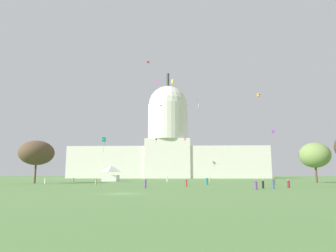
% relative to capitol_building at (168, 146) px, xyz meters
% --- Properties ---
extents(ground_plane, '(800.00, 800.00, 0.00)m').
position_rel_capitol_building_xyz_m(ground_plane, '(0.70, -151.90, -20.56)').
color(ground_plane, '#567F42').
extents(capitol_building, '(124.31, 25.64, 69.01)m').
position_rel_capitol_building_xyz_m(capitol_building, '(0.00, 0.00, 0.00)').
color(capitol_building, silver).
rests_on(capitol_building, ground_plane).
extents(event_tent, '(5.64, 7.10, 5.60)m').
position_rel_capitol_building_xyz_m(event_tent, '(-17.02, -83.23, -17.68)').
color(event_tent, white).
rests_on(event_tent, ground_plane).
extents(tree_west_near, '(12.39, 12.74, 11.70)m').
position_rel_capitol_building_xyz_m(tree_west_near, '(-31.65, -110.01, -12.25)').
color(tree_west_near, brown).
rests_on(tree_west_near, ground_plane).
extents(tree_east_near, '(11.31, 11.79, 11.73)m').
position_rel_capitol_building_xyz_m(tree_east_near, '(47.43, -101.29, -12.54)').
color(tree_east_near, brown).
rests_on(tree_east_near, ground_plane).
extents(person_white_mid_right, '(0.51, 0.51, 1.63)m').
position_rel_capitol_building_xyz_m(person_white_mid_right, '(3.75, -93.82, -19.83)').
color(person_white_mid_right, silver).
rests_on(person_white_mid_right, ground_plane).
extents(person_teal_front_center, '(0.61, 0.61, 1.78)m').
position_rel_capitol_building_xyz_m(person_teal_front_center, '(14.33, -117.32, -19.76)').
color(person_teal_front_center, '#1E757A').
rests_on(person_teal_front_center, ground_plane).
extents(person_grey_deep_crowd, '(0.43, 0.43, 1.49)m').
position_rel_capitol_building_xyz_m(person_grey_deep_crowd, '(-27.09, -92.84, -19.88)').
color(person_grey_deep_crowd, gray).
rests_on(person_grey_deep_crowd, ground_plane).
extents(person_purple_lawn_far_left, '(0.63, 0.63, 1.51)m').
position_rel_capitol_building_xyz_m(person_purple_lawn_far_left, '(20.03, -141.69, -19.89)').
color(person_purple_lawn_far_left, '#703D93').
rests_on(person_purple_lawn_far_left, ground_plane).
extents(person_purple_lawn_far_right, '(0.37, 0.37, 1.76)m').
position_rel_capitol_building_xyz_m(person_purple_lawn_far_right, '(1.72, -136.73, -19.75)').
color(person_purple_lawn_far_right, '#703D93').
rests_on(person_purple_lawn_far_right, ground_plane).
extents(person_white_back_right, '(0.53, 0.53, 1.51)m').
position_rel_capitol_building_xyz_m(person_white_back_right, '(-27.19, -113.40, -19.88)').
color(person_white_back_right, silver).
rests_on(person_white_back_right, ground_plane).
extents(person_tan_back_center, '(0.46, 0.46, 1.47)m').
position_rel_capitol_building_xyz_m(person_tan_back_center, '(17.21, -95.30, -19.88)').
color(person_tan_back_center, tan).
rests_on(person_tan_back_center, ground_plane).
extents(person_red_front_right, '(0.53, 0.53, 1.62)m').
position_rel_capitol_building_xyz_m(person_red_front_right, '(9.16, -129.97, -19.82)').
color(person_red_front_right, red).
rests_on(person_red_front_right, ground_plane).
extents(person_black_mid_left, '(0.41, 0.41, 1.54)m').
position_rel_capitol_building_xyz_m(person_black_mid_left, '(22.52, -136.66, -19.86)').
color(person_black_mid_left, black).
rests_on(person_black_mid_left, ground_plane).
extents(person_maroon_mid_center, '(0.54, 0.54, 1.55)m').
position_rel_capitol_building_xyz_m(person_maroon_mid_center, '(27.62, -134.71, -19.87)').
color(person_maroon_mid_center, maroon).
rests_on(person_maroon_mid_center, ground_plane).
extents(person_denim_front_left, '(0.53, 0.53, 1.72)m').
position_rel_capitol_building_xyz_m(person_denim_front_left, '(23.73, -138.49, -19.77)').
color(person_denim_front_left, '#3D5684').
rests_on(person_denim_front_left, ground_plane).
extents(person_olive_edge_east, '(0.62, 0.62, 1.65)m').
position_rel_capitol_building_xyz_m(person_olive_edge_east, '(30.38, -117.32, -19.82)').
color(person_olive_edge_east, olive).
rests_on(person_olive_edge_east, ground_plane).
extents(person_tan_near_tree_west, '(0.45, 0.45, 1.50)m').
position_rel_capitol_building_xyz_m(person_tan_near_tree_west, '(-12.08, -119.60, -19.87)').
color(person_tan_near_tree_west, tan).
rests_on(person_tan_near_tree_west, ground_plane).
extents(kite_pink_mid, '(1.28, 1.28, 4.16)m').
position_rel_capitol_building_xyz_m(kite_pink_mid, '(10.49, -20.88, 1.71)').
color(kite_pink_mid, pink).
extents(kite_orange_mid, '(1.17, 1.16, 0.99)m').
position_rel_capitol_building_xyz_m(kite_orange_mid, '(33.26, -96.51, 7.08)').
color(kite_orange_mid, orange).
extents(kite_violet_low, '(1.12, 1.08, 1.08)m').
position_rel_capitol_building_xyz_m(kite_violet_low, '(34.59, -105.06, -5.96)').
color(kite_violet_low, purple).
extents(kite_yellow_mid, '(0.68, 0.59, 3.33)m').
position_rel_capitol_building_xyz_m(kite_yellow_mid, '(5.45, -96.82, 11.71)').
color(kite_yellow_mid, yellow).
extents(kite_blue_mid, '(1.14, 1.24, 1.94)m').
position_rel_capitol_building_xyz_m(kite_blue_mid, '(1.02, -78.75, 7.43)').
color(kite_blue_mid, blue).
extents(kite_red_high, '(1.01, 0.52, 1.02)m').
position_rel_capitol_building_xyz_m(kite_red_high, '(-4.42, -79.55, 25.49)').
color(kite_red_high, red).
extents(kite_black_mid, '(0.77, 0.75, 2.16)m').
position_rel_capitol_building_xyz_m(kite_black_mid, '(-2.92, -56.40, -2.34)').
color(kite_black_mid, black).
extents(kite_magenta_high, '(0.52, 0.83, 2.85)m').
position_rel_capitol_building_xyz_m(kite_magenta_high, '(-2.20, -65.60, 22.22)').
color(kite_magenta_high, '#D1339E').
extents(kite_white_mid, '(0.90, 1.78, 2.28)m').
position_rel_capitol_building_xyz_m(kite_white_mid, '(13.51, -107.34, 2.70)').
color(kite_white_mid, white).
extents(kite_turquoise_low, '(1.28, 1.35, 4.62)m').
position_rel_capitol_building_xyz_m(kite_turquoise_low, '(-13.32, -108.78, -8.41)').
color(kite_turquoise_low, teal).
extents(kite_cyan_mid, '(1.01, 1.02, 3.15)m').
position_rel_capitol_building_xyz_m(kite_cyan_mid, '(16.89, -53.25, 13.22)').
color(kite_cyan_mid, '#33BCDB').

